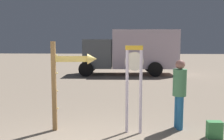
{
  "coord_description": "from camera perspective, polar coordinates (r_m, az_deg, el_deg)",
  "views": [
    {
      "loc": [
        0.88,
        -4.13,
        2.14
      ],
      "look_at": [
        0.43,
        4.15,
        1.2
      ],
      "focal_mm": 40.6,
      "sensor_mm": 36.0,
      "label": 1
    }
  ],
  "objects": [
    {
      "name": "standing_clock",
      "position": [
        5.86,
        4.96,
        -2.18
      ],
      "size": [
        0.43,
        0.14,
        2.05
      ],
      "color": "white",
      "rests_on": "ground_plane"
    },
    {
      "name": "person_near_clock",
      "position": [
        6.37,
        14.94,
        -4.51
      ],
      "size": [
        0.33,
        0.33,
        1.7
      ],
      "color": "#266BA4",
      "rests_on": "ground_plane"
    },
    {
      "name": "backpack",
      "position": [
        6.2,
        22.06,
        -12.37
      ],
      "size": [
        0.32,
        0.23,
        0.38
      ],
      "color": "#459451",
      "rests_on": "ground_plane"
    },
    {
      "name": "box_truck_near",
      "position": [
        16.5,
        4.71,
        4.4
      ],
      "size": [
        6.25,
        2.62,
        2.87
      ],
      "color": "silver",
      "rests_on": "ground_plane"
    },
    {
      "name": "arrow_sign",
      "position": [
        6.09,
        -9.58,
        -0.7
      ],
      "size": [
        1.09,
        0.27,
        2.14
      ],
      "color": "#9D7444",
      "rests_on": "ground_plane"
    }
  ]
}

